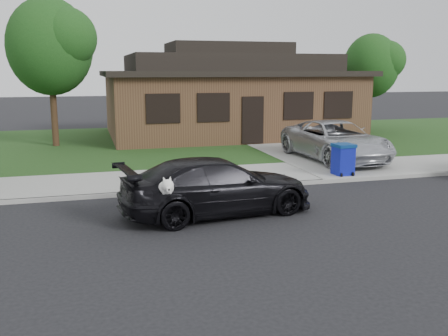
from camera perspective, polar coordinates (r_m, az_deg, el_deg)
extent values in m
plane|color=black|center=(11.11, 1.95, -6.81)|extent=(120.00, 120.00, 0.00)
cube|color=gray|center=(15.78, -3.52, -1.20)|extent=(60.00, 3.00, 0.12)
cube|color=gray|center=(14.35, -2.26, -2.43)|extent=(60.00, 0.12, 0.12)
cube|color=#193814|center=(23.54, -7.61, 2.83)|extent=(60.00, 13.00, 0.13)
cube|color=gray|center=(22.34, 8.94, 2.36)|extent=(4.50, 13.00, 0.14)
imported|color=black|center=(11.97, -0.79, -2.10)|extent=(4.92, 2.56, 1.36)
ellipsoid|color=white|center=(10.79, -6.66, -2.27)|extent=(0.34, 0.40, 0.30)
sphere|color=white|center=(10.55, -6.47, -2.02)|extent=(0.26, 0.26, 0.26)
cube|color=white|center=(10.44, -6.36, -2.41)|extent=(0.09, 0.12, 0.08)
sphere|color=black|center=(10.38, -6.30, -2.48)|extent=(0.04, 0.04, 0.04)
cone|color=white|center=(10.56, -6.88, -1.27)|extent=(0.11, 0.11, 0.14)
cone|color=white|center=(10.58, -6.18, -1.23)|extent=(0.11, 0.11, 0.14)
imported|color=silver|center=(19.02, 12.61, 3.11)|extent=(2.65, 5.28, 1.43)
cube|color=#0D1693|center=(16.32, 13.45, 0.77)|extent=(0.59, 0.59, 0.91)
cube|color=navy|center=(16.24, 13.53, 2.53)|extent=(0.64, 0.64, 0.10)
cylinder|color=black|center=(16.05, 13.23, -0.78)|extent=(0.06, 0.14, 0.14)
cylinder|color=black|center=(16.25, 14.48, -0.70)|extent=(0.06, 0.14, 0.14)
cube|color=#422B1C|center=(26.15, 0.44, 7.20)|extent=(12.00, 8.00, 3.00)
cube|color=black|center=(26.09, 0.45, 10.76)|extent=(12.60, 8.60, 0.25)
cube|color=black|center=(26.09, 0.45, 11.91)|extent=(10.00, 6.50, 0.80)
cube|color=black|center=(26.11, 0.45, 13.45)|extent=(6.00, 3.50, 0.60)
cube|color=black|center=(22.35, 3.31, 5.48)|extent=(1.00, 0.06, 2.10)
cube|color=black|center=(21.36, -6.96, 6.77)|extent=(1.30, 0.05, 1.10)
cube|color=black|center=(21.79, -1.20, 6.93)|extent=(1.30, 0.05, 1.10)
cube|color=black|center=(23.11, 8.53, 7.05)|extent=(1.30, 0.05, 1.10)
cube|color=black|center=(24.00, 12.93, 7.04)|extent=(1.30, 0.05, 1.10)
cylinder|color=#332114|center=(23.21, -18.81, 5.46)|extent=(0.28, 0.28, 2.48)
ellipsoid|color=#143811|center=(23.14, -19.29, 12.96)|extent=(3.60, 3.60, 4.14)
sphere|color=#26591E|center=(22.59, -17.56, 14.03)|extent=(2.52, 2.52, 2.52)
cylinder|color=#332114|center=(28.99, 16.20, 6.18)|extent=(0.28, 0.28, 2.03)
ellipsoid|color=#143811|center=(28.90, 16.48, 11.14)|extent=(3.00, 3.00, 3.45)
sphere|color=#26591E|center=(28.85, 18.02, 11.65)|extent=(2.10, 2.10, 2.10)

